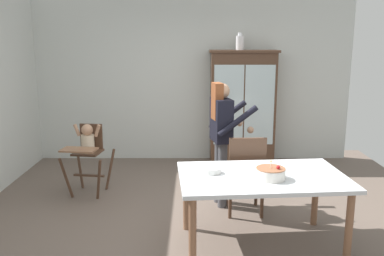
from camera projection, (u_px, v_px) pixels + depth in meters
name	position (u px, v px, depth m)	size (l,w,h in m)	color
ground_plane	(190.00, 223.00, 4.64)	(6.24, 6.24, 0.00)	#66564C
wall_back	(190.00, 81.00, 6.92)	(5.32, 0.06, 2.70)	silver
china_cabinet	(240.00, 107.00, 6.75)	(1.10, 0.48, 1.87)	#4C3323
ceramic_vase	(238.00, 42.00, 6.54)	(0.13, 0.13, 0.27)	white
high_chair_with_toddler	(85.00, 146.00, 5.40)	(0.65, 0.74, 0.95)	#4C3323
adult_person	(220.00, 129.00, 4.98)	(0.58, 0.56, 1.53)	#47474C
dining_table	(260.00, 183.00, 4.02)	(1.69, 1.13, 0.74)	silver
birthday_cake	(269.00, 173.00, 3.88)	(0.28, 0.28, 0.19)	white
serving_bowl	(210.00, 170.00, 4.05)	(0.18, 0.18, 0.06)	silver
dining_chair_far_side	(244.00, 170.00, 4.74)	(0.45, 0.45, 0.96)	#4C3323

